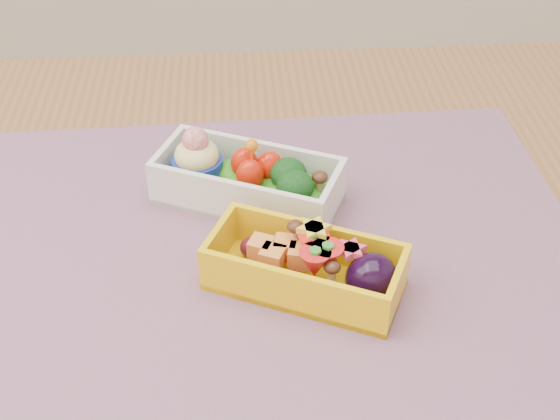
{
  "coord_description": "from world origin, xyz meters",
  "views": [
    {
      "loc": [
        -0.01,
        -0.54,
        1.22
      ],
      "look_at": [
        0.03,
        0.01,
        0.79
      ],
      "focal_mm": 50.23,
      "sensor_mm": 36.0,
      "label": 1
    }
  ],
  "objects": [
    {
      "name": "bento_white",
      "position": [
        0.0,
        0.07,
        0.78
      ],
      "size": [
        0.19,
        0.14,
        0.07
      ],
      "rotation": [
        0.0,
        0.0,
        -0.42
      ],
      "color": "silver",
      "rests_on": "placemat"
    },
    {
      "name": "placemat",
      "position": [
        0.02,
        0.0,
        0.75
      ],
      "size": [
        0.58,
        0.46,
        0.0
      ],
      "primitive_type": "cube",
      "rotation": [
        0.0,
        0.0,
        0.03
      ],
      "color": "#855C71",
      "rests_on": "table"
    },
    {
      "name": "table",
      "position": [
        0.0,
        0.0,
        0.65
      ],
      "size": [
        1.2,
        0.8,
        0.75
      ],
      "color": "brown",
      "rests_on": "ground"
    },
    {
      "name": "bento_yellow",
      "position": [
        0.05,
        -0.05,
        0.78
      ],
      "size": [
        0.18,
        0.13,
        0.06
      ],
      "rotation": [
        0.0,
        0.0,
        -0.43
      ],
      "color": "yellow",
      "rests_on": "placemat"
    }
  ]
}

